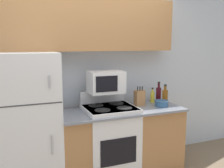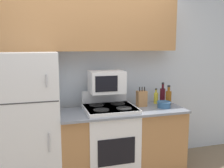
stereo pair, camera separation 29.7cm
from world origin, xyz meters
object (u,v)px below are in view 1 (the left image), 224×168
(stove, at_px, (110,140))
(bottle_wine_red, at_px, (159,94))
(bottle_whiskey, at_px, (165,96))
(bowl, at_px, (162,103))
(bottle_cooking_spray, at_px, (152,97))
(microwave, at_px, (106,82))
(knife_block, at_px, (139,98))
(refrigerator, at_px, (27,123))

(stove, xyz_separation_m, bottle_wine_red, (0.86, 0.20, 0.52))
(bottle_wine_red, relative_size, bottle_whiskey, 1.07)
(bowl, bearing_deg, bottle_cooking_spray, 89.66)
(microwave, relative_size, bottle_whiskey, 1.61)
(bottle_wine_red, bearing_deg, stove, -166.64)
(stove, xyz_separation_m, knife_block, (0.49, 0.10, 0.51))
(bowl, xyz_separation_m, bottle_whiskey, (0.13, 0.12, 0.07))
(refrigerator, relative_size, bowl, 8.62)
(stove, height_order, bowl, stove)
(stove, height_order, bottle_wine_red, bottle_wine_red)
(refrigerator, xyz_separation_m, knife_block, (1.50, 0.03, 0.17))
(stove, distance_m, knife_block, 0.71)
(stove, relative_size, microwave, 2.43)
(refrigerator, distance_m, bottle_cooking_spray, 1.78)
(refrigerator, height_order, bowl, refrigerator)
(stove, distance_m, bottle_wine_red, 1.02)
(stove, height_order, microwave, microwave)
(refrigerator, relative_size, bottle_cooking_spray, 7.48)
(knife_block, bearing_deg, bottle_whiskey, -5.92)
(stove, distance_m, bottle_whiskey, 1.02)
(bottle_wine_red, bearing_deg, refrigerator, -175.94)
(refrigerator, bearing_deg, microwave, 3.05)
(refrigerator, relative_size, stove, 1.50)
(refrigerator, distance_m, bottle_wine_red, 1.89)
(knife_block, height_order, bottle_cooking_spray, knife_block)
(stove, bearing_deg, bottle_cooking_spray, 14.48)
(bottle_wine_red, bearing_deg, bottle_cooking_spray, -174.39)
(bottle_wine_red, xyz_separation_m, bottle_whiskey, (0.02, -0.14, -0.01))
(bowl, height_order, bottle_wine_red, bottle_wine_red)
(knife_block, relative_size, bottle_wine_red, 0.91)
(microwave, relative_size, knife_block, 1.66)
(stove, relative_size, bowl, 5.74)
(bottle_wine_red, relative_size, bottle_cooking_spray, 1.36)
(knife_block, bearing_deg, microwave, 177.59)
(microwave, distance_m, knife_block, 0.55)
(bowl, height_order, bottle_cooking_spray, bottle_cooking_spray)
(refrigerator, relative_size, microwave, 3.65)
(bowl, bearing_deg, bottle_wine_red, 66.45)
(bottle_cooking_spray, xyz_separation_m, bottle_whiskey, (0.13, -0.13, 0.02))
(refrigerator, bearing_deg, knife_block, 1.26)
(microwave, distance_m, bowl, 0.83)
(stove, relative_size, bottle_whiskey, 3.91)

